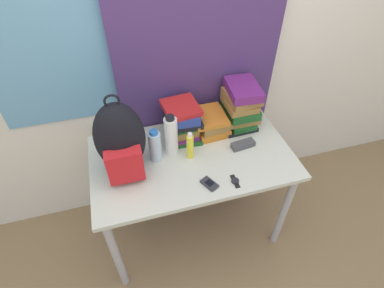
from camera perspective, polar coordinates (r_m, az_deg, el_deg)
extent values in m
plane|color=#8C704C|center=(2.29, 2.62, -22.26)|extent=(12.00, 12.00, 0.00)
cube|color=silver|center=(1.90, -3.81, 17.16)|extent=(6.00, 0.05, 2.50)
cube|color=#66A3C6|center=(1.82, -19.37, 15.41)|extent=(1.10, 0.01, 0.80)
cube|color=#4C336B|center=(1.89, 1.33, 17.04)|extent=(1.04, 0.04, 2.50)
cube|color=beige|center=(1.84, 0.00, -2.59)|extent=(1.22, 0.71, 0.03)
cylinder|color=#B2B2B7|center=(1.96, -14.21, -19.87)|extent=(0.05, 0.05, 0.75)
cylinder|color=#B2B2B7|center=(2.15, 17.05, -12.23)|extent=(0.05, 0.05, 0.75)
cylinder|color=#B2B2B7|center=(2.31, -15.64, -6.81)|extent=(0.05, 0.05, 0.75)
cylinder|color=#B2B2B7|center=(2.47, 10.58, -1.45)|extent=(0.05, 0.05, 0.75)
ellipsoid|color=black|center=(1.66, -13.56, 1.13)|extent=(0.27, 0.21, 0.45)
cube|color=red|center=(1.63, -12.59, -4.06)|extent=(0.19, 0.07, 0.20)
torus|color=black|center=(1.51, -15.04, 7.87)|extent=(0.08, 0.01, 0.08)
cube|color=#1E5623|center=(1.96, -1.67, 1.91)|extent=(0.23, 0.25, 0.03)
cube|color=#6B2370|center=(1.94, -2.04, 2.42)|extent=(0.19, 0.23, 0.03)
cube|color=olive|center=(1.93, -1.97, 3.56)|extent=(0.17, 0.24, 0.05)
cube|color=#1E5623|center=(1.89, -1.99, 4.13)|extent=(0.19, 0.20, 0.02)
cube|color=black|center=(1.89, -1.65, 5.20)|extent=(0.22, 0.27, 0.03)
cube|color=navy|center=(1.86, -2.05, 6.20)|extent=(0.19, 0.27, 0.06)
cube|color=red|center=(1.82, -2.13, 6.99)|extent=(0.23, 0.24, 0.03)
cube|color=orange|center=(2.00, 3.37, 3.40)|extent=(0.22, 0.27, 0.05)
cube|color=olive|center=(1.96, 3.59, 4.42)|extent=(0.20, 0.24, 0.06)
cube|color=orange|center=(1.93, 3.15, 5.28)|extent=(0.21, 0.23, 0.03)
cube|color=black|center=(2.06, 8.54, 3.92)|extent=(0.23, 0.23, 0.03)
cube|color=#1E5623|center=(2.05, 8.84, 4.59)|extent=(0.18, 0.24, 0.04)
cube|color=olive|center=(2.03, 9.05, 5.59)|extent=(0.22, 0.23, 0.04)
cube|color=#1E5623|center=(2.01, 9.19, 6.71)|extent=(0.19, 0.25, 0.06)
cube|color=olive|center=(1.97, 9.05, 7.68)|extent=(0.19, 0.22, 0.04)
cube|color=olive|center=(1.95, 9.52, 8.93)|extent=(0.22, 0.24, 0.05)
cube|color=#6B2370|center=(1.92, 9.73, 10.29)|extent=(0.21, 0.28, 0.06)
cylinder|color=silver|center=(1.76, -7.03, -0.50)|extent=(0.07, 0.07, 0.20)
cylinder|color=#286BB7|center=(1.69, -7.35, 2.19)|extent=(0.05, 0.05, 0.02)
cylinder|color=white|center=(1.78, -3.99, 1.53)|extent=(0.08, 0.08, 0.25)
cylinder|color=black|center=(1.69, -4.21, 4.99)|extent=(0.05, 0.05, 0.02)
cylinder|color=yellow|center=(1.77, -0.38, -0.52)|extent=(0.04, 0.04, 0.16)
cylinder|color=white|center=(1.71, -0.39, 1.72)|extent=(0.03, 0.03, 0.02)
cube|color=#2D2D33|center=(1.68, 3.34, -7.57)|extent=(0.09, 0.11, 0.02)
cube|color=black|center=(1.67, 3.35, -7.39)|extent=(0.05, 0.06, 0.00)
cube|color=#47474C|center=(1.91, 9.69, -0.11)|extent=(0.16, 0.07, 0.04)
cube|color=black|center=(1.71, 8.19, -7.05)|extent=(0.03, 0.10, 0.00)
cylinder|color=#232328|center=(1.71, 8.21, -6.96)|extent=(0.04, 0.04, 0.01)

